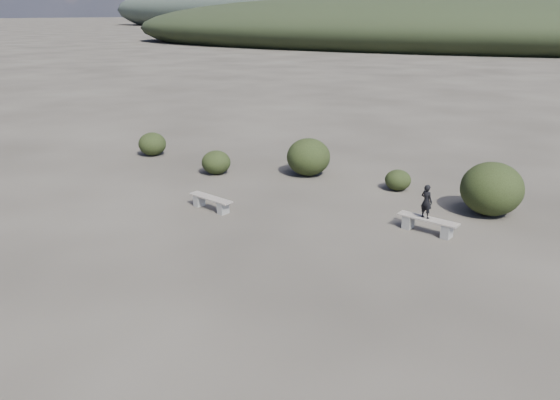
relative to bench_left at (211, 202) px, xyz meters
The scene contains 9 objects.
ground 5.38m from the bench_left, 57.28° to the right, with size 1200.00×1200.00×0.00m, color #302B25.
bench_left is the anchor object (origin of this frame).
bench_right 6.38m from the bench_left, 11.62° to the left, with size 1.72×0.64×0.42m.
seated_person 6.33m from the bench_left, 11.92° to the left, with size 0.34×0.22×0.94m, color black.
shrub_a 3.95m from the bench_left, 122.41° to the left, with size 1.07×1.07×0.88m, color black.
shrub_b 4.93m from the bench_left, 78.73° to the left, with size 1.60×1.60×1.37m, color black.
shrub_c 6.39m from the bench_left, 46.38° to the left, with size 0.87×0.87×0.70m, color black.
shrub_d 8.35m from the bench_left, 25.84° to the left, with size 1.81×1.81×1.58m, color black.
shrub_f 7.48m from the bench_left, 144.29° to the left, with size 1.14×1.14×0.97m, color black.
Camera 1 is at (6.40, -8.20, 5.67)m, focal length 35.00 mm.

